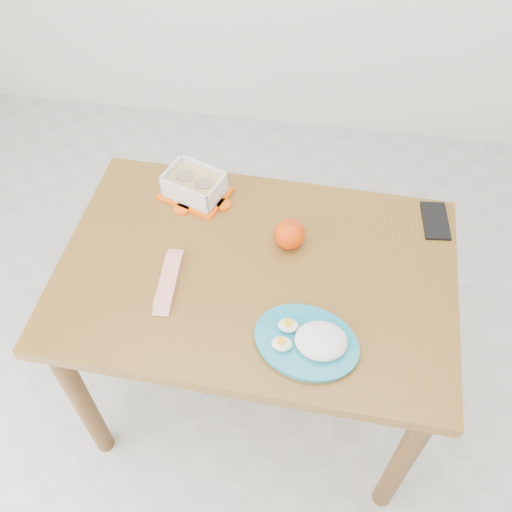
# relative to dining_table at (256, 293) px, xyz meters

# --- Properties ---
(ground) EXTENTS (3.50, 3.50, 0.00)m
(ground) POSITION_rel_dining_table_xyz_m (0.01, -0.15, -0.64)
(ground) COLOR #B7B7B2
(ground) RESTS_ON ground
(dining_table) EXTENTS (1.11, 0.76, 0.75)m
(dining_table) POSITION_rel_dining_table_xyz_m (0.00, 0.00, 0.00)
(dining_table) COLOR brown
(dining_table) RESTS_ON ground
(food_container) EXTENTS (0.23, 0.20, 0.08)m
(food_container) POSITION_rel_dining_table_xyz_m (-0.23, 0.26, 0.15)
(food_container) COLOR #FF5707
(food_container) RESTS_ON dining_table
(orange_fruit) EXTENTS (0.09, 0.09, 0.09)m
(orange_fruit) POSITION_rel_dining_table_xyz_m (0.08, 0.10, 0.16)
(orange_fruit) COLOR red
(orange_fruit) RESTS_ON dining_table
(rice_plate) EXTENTS (0.32, 0.32, 0.07)m
(rice_plate) POSITION_rel_dining_table_xyz_m (0.17, -0.21, 0.13)
(rice_plate) COLOR teal
(rice_plate) RESTS_ON dining_table
(candy_bar) EXTENTS (0.05, 0.19, 0.02)m
(candy_bar) POSITION_rel_dining_table_xyz_m (-0.23, -0.08, 0.12)
(candy_bar) COLOR red
(candy_bar) RESTS_ON dining_table
(smartphone) EXTENTS (0.09, 0.15, 0.01)m
(smartphone) POSITION_rel_dining_table_xyz_m (0.49, 0.26, 0.12)
(smartphone) COLOR black
(smartphone) RESTS_ON dining_table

